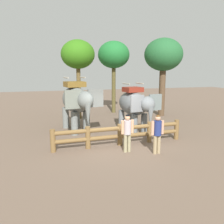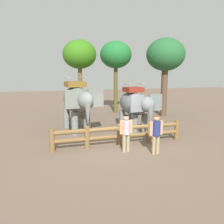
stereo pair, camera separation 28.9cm
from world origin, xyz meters
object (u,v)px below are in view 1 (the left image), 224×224
object	(u,v)px
elephant_center	(134,105)
tree_back_center	(163,56)
tree_far_right	(114,56)
elephant_near_left	(76,101)
tourist_man_in_blue	(127,130)
log_fence	(120,133)
tree_far_left	(78,55)
tourist_woman_in_black	(157,131)

from	to	relation	value
elephant_center	tree_back_center	bearing A→B (deg)	45.56
tree_back_center	tree_far_right	world-z (taller)	tree_back_center
elephant_near_left	tourist_man_in_blue	xyz separation A→B (m)	(1.71, -4.09, -0.82)
log_fence	tree_far_left	size ratio (longest dim) A/B	1.15
tree_far_left	tree_far_right	world-z (taller)	tree_far_right
tree_far_left	tree_back_center	distance (m)	6.49
elephant_near_left	tree_far_right	distance (m)	7.13
tourist_man_in_blue	tree_back_center	world-z (taller)	tree_back_center
tourist_man_in_blue	tree_far_right	distance (m)	10.30
tourist_man_in_blue	tree_back_center	xyz separation A→B (m)	(5.40, 7.00, 3.65)
tourist_woman_in_black	tree_back_center	bearing A→B (deg)	60.86
log_fence	tourist_woman_in_black	world-z (taller)	tourist_woman_in_black
tourist_woman_in_black	tree_far_right	bearing A→B (deg)	84.63
elephant_near_left	tourist_man_in_blue	distance (m)	4.51
log_fence	elephant_center	world-z (taller)	elephant_center
tourist_woman_in_black	elephant_near_left	bearing A→B (deg)	121.88
elephant_near_left	elephant_center	size ratio (longest dim) A/B	1.12
tree_far_left	tourist_man_in_blue	bearing A→B (deg)	-82.24
elephant_center	tree_back_center	xyz separation A→B (m)	(3.87, 3.95, 3.03)
elephant_center	log_fence	bearing A→B (deg)	-126.93
tree_back_center	elephant_near_left	bearing A→B (deg)	-157.74
tourist_woman_in_black	tree_far_right	distance (m)	10.63
tourist_woman_in_black	tree_back_center	world-z (taller)	tree_back_center
tourist_man_in_blue	tree_far_left	size ratio (longest dim) A/B	0.30
log_fence	tree_far_right	xyz separation A→B (m)	(2.14, 8.36, 4.15)
log_fence	tourist_woman_in_black	distance (m)	2.01
tourist_man_in_blue	tree_far_right	bearing A→B (deg)	77.25
elephant_near_left	elephant_center	distance (m)	3.40
elephant_center	tree_back_center	world-z (taller)	tree_back_center
elephant_center	tourist_man_in_blue	size ratio (longest dim) A/B	1.98
tree_far_right	tree_far_left	bearing A→B (deg)	-153.03
elephant_near_left	tree_far_left	distance (m)	4.66
log_fence	tourist_man_in_blue	xyz separation A→B (m)	(0.02, -0.99, 0.40)
elephant_center	tourist_man_in_blue	bearing A→B (deg)	-116.55
tourist_woman_in_black	tourist_man_in_blue	bearing A→B (deg)	154.81
elephant_near_left	tree_far_right	size ratio (longest dim) A/B	0.65
tourist_man_in_blue	tree_far_right	world-z (taller)	tree_far_right
log_fence	tree_back_center	xyz separation A→B (m)	(5.42, 6.01, 4.04)
tree_far_left	tree_back_center	xyz separation A→B (m)	(6.45, -0.74, 0.00)
elephant_near_left	elephant_center	xyz separation A→B (m)	(3.23, -1.04, -0.19)
tourist_woman_in_black	tree_far_right	size ratio (longest dim) A/B	0.30
log_fence	elephant_center	size ratio (longest dim) A/B	1.93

